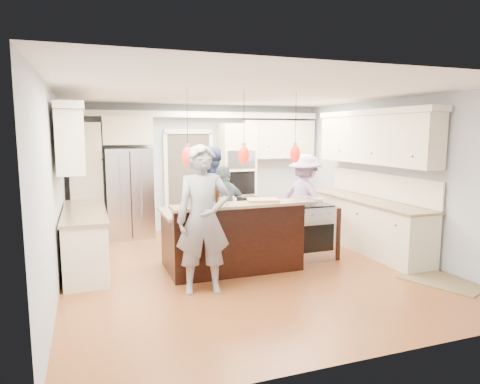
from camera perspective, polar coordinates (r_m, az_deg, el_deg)
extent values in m
plane|color=#AE602F|center=(6.89, 1.00, -9.89)|extent=(6.00, 6.00, 0.00)
cube|color=#B2BCC6|center=(9.46, -5.43, 3.31)|extent=(5.50, 0.04, 2.70)
cube|color=#B2BCC6|center=(3.98, 16.53, -3.47)|extent=(5.50, 0.04, 2.70)
cube|color=#B2BCC6|center=(6.20, -23.49, 0.21)|extent=(0.04, 6.00, 2.70)
cube|color=#B2BCC6|center=(8.00, 19.79, 2.02)|extent=(0.04, 6.00, 2.70)
cube|color=white|center=(6.59, 1.05, 13.07)|extent=(5.50, 6.00, 0.04)
cube|color=#B7B7BC|center=(8.89, -14.53, -0.13)|extent=(0.90, 0.70, 1.80)
cube|color=beige|center=(9.38, -0.47, 2.07)|extent=(0.72, 0.64, 2.30)
cube|color=black|center=(9.04, 0.21, 4.40)|extent=(0.60, 0.02, 0.35)
cube|color=black|center=(9.08, 0.21, 1.25)|extent=(0.60, 0.02, 0.50)
cylinder|color=#B7B7BC|center=(9.02, 0.29, 2.80)|extent=(0.55, 0.02, 0.02)
cube|color=beige|center=(8.89, -19.76, 1.27)|extent=(0.60, 0.58, 2.30)
cube|color=beige|center=(8.87, -14.85, 7.94)|extent=(0.95, 0.58, 0.55)
cube|color=beige|center=(9.86, 5.05, 6.99)|extent=(1.70, 0.35, 0.85)
cube|color=beige|center=(9.24, -5.21, 10.21)|extent=(5.30, 0.38, 0.12)
cube|color=#4C443A|center=(9.42, -6.87, 1.43)|extent=(0.90, 0.06, 2.10)
cube|color=white|center=(9.32, -6.92, 8.01)|extent=(1.04, 0.06, 0.10)
cube|color=beige|center=(8.16, 16.25, -4.20)|extent=(0.60, 3.00, 0.88)
cube|color=tan|center=(8.08, 16.37, -1.00)|extent=(0.64, 3.05, 0.04)
cube|color=beige|center=(8.06, 17.37, 6.66)|extent=(0.35, 3.00, 0.85)
cube|color=beige|center=(8.06, 17.46, 10.07)|extent=(0.37, 3.10, 0.10)
cube|color=beige|center=(7.14, -19.86, -6.09)|extent=(0.60, 2.20, 0.88)
cube|color=tan|center=(7.04, -20.04, -2.45)|extent=(0.64, 2.25, 0.04)
cube|color=beige|center=(6.94, -21.46, 6.31)|extent=(0.35, 2.20, 0.85)
cube|color=beige|center=(6.95, -21.59, 10.27)|extent=(0.37, 2.30, 0.10)
cube|color=black|center=(6.83, -1.42, -6.23)|extent=(2.00, 1.00, 0.88)
cube|color=tan|center=(6.73, -1.43, -2.43)|extent=(2.10, 1.10, 0.04)
cube|color=black|center=(6.29, 0.19, -6.53)|extent=(2.00, 0.12, 1.08)
cube|color=tan|center=(6.04, 0.65, -1.70)|extent=(2.10, 0.42, 0.04)
cube|color=black|center=(7.00, 1.05, -1.21)|extent=(0.32, 0.28, 0.15)
cube|color=#B7B7BC|center=(7.36, 8.87, -5.19)|extent=(0.76, 0.66, 0.90)
cube|color=black|center=(7.09, 10.16, -6.15)|extent=(0.65, 0.01, 0.45)
cube|color=black|center=(7.27, 8.95, -1.66)|extent=(0.72, 0.59, 0.02)
cube|color=black|center=(7.57, 11.61, -4.98)|extent=(0.06, 0.71, 0.88)
cylinder|color=black|center=(5.77, -7.06, 9.99)|extent=(0.01, 0.01, 0.75)
ellipsoid|color=red|center=(5.78, -6.97, 4.78)|extent=(0.15, 0.15, 0.26)
cylinder|color=black|center=(6.00, 0.53, 9.97)|extent=(0.01, 0.01, 0.75)
ellipsoid|color=red|center=(6.00, 0.52, 4.96)|extent=(0.15, 0.15, 0.26)
cylinder|color=black|center=(6.32, 7.45, 9.81)|extent=(0.01, 0.01, 0.75)
ellipsoid|color=red|center=(6.33, 7.37, 5.05)|extent=(0.15, 0.15, 0.26)
imported|color=slate|center=(5.63, -4.92, -3.70)|extent=(0.78, 0.58, 1.96)
imported|color=navy|center=(8.10, -4.00, -0.49)|extent=(1.08, 0.96, 1.85)
imported|color=#4C646B|center=(7.45, -2.06, -2.36)|extent=(0.98, 0.62, 1.56)
imported|color=#A287B6|center=(8.33, 8.64, -0.85)|extent=(1.01, 1.26, 1.70)
cube|color=olive|center=(6.89, 25.47, -10.65)|extent=(1.08, 1.27, 0.01)
cylinder|color=silver|center=(5.76, -6.82, -0.43)|extent=(0.09, 0.09, 0.32)
cylinder|color=#3F1C0B|center=(5.78, -7.17, -0.89)|extent=(0.07, 0.07, 0.22)
cylinder|color=#3F1C0B|center=(5.81, -3.95, -0.74)|extent=(0.07, 0.07, 0.23)
cylinder|color=#3F1C0B|center=(5.88, -3.04, -0.55)|extent=(0.06, 0.06, 0.25)
cylinder|color=#B7B7BC|center=(5.83, -2.66, -1.31)|extent=(0.07, 0.07, 0.11)
cube|color=tan|center=(6.23, 3.09, -1.07)|extent=(0.51, 0.42, 0.03)
cylinder|color=#B7B7BC|center=(7.23, 8.65, -1.11)|extent=(0.22, 0.22, 0.13)
cylinder|color=#B7B7BC|center=(7.16, 10.15, -1.30)|extent=(0.23, 0.23, 0.11)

